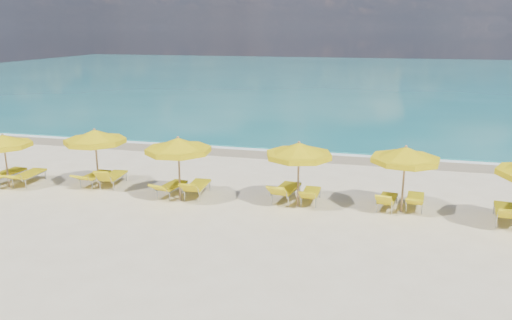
# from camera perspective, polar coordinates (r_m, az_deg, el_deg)

# --- Properties ---
(ground_plane) EXTENTS (120.00, 120.00, 0.00)m
(ground_plane) POSITION_cam_1_polar(r_m,az_deg,el_deg) (17.55, -1.21, -5.01)
(ground_plane) COLOR beige
(ocean) EXTENTS (120.00, 80.00, 0.30)m
(ocean) POSITION_cam_1_polar(r_m,az_deg,el_deg) (64.33, 10.38, 9.32)
(ocean) COLOR #13686C
(ocean) RESTS_ON ground
(wet_sand_band) EXTENTS (120.00, 2.60, 0.01)m
(wet_sand_band) POSITION_cam_1_polar(r_m,az_deg,el_deg) (24.45, 3.40, 0.72)
(wet_sand_band) COLOR tan
(wet_sand_band) RESTS_ON ground
(foam_line) EXTENTS (120.00, 1.20, 0.03)m
(foam_line) POSITION_cam_1_polar(r_m,az_deg,el_deg) (25.22, 3.75, 1.16)
(foam_line) COLOR white
(foam_line) RESTS_ON ground
(whitecap_near) EXTENTS (14.00, 0.36, 0.05)m
(whitecap_near) POSITION_cam_1_polar(r_m,az_deg,el_deg) (35.02, -3.29, 5.04)
(whitecap_near) COLOR white
(whitecap_near) RESTS_ON ground
(whitecap_far) EXTENTS (18.00, 0.30, 0.05)m
(whitecap_far) POSITION_cam_1_polar(r_m,az_deg,el_deg) (40.50, 19.25, 5.58)
(whitecap_far) COLOR white
(whitecap_far) RESTS_ON ground
(umbrella_1) EXTENTS (2.57, 2.57, 2.11)m
(umbrella_1) POSITION_cam_1_polar(r_m,az_deg,el_deg) (21.18, -26.91, 1.90)
(umbrella_1) COLOR #A87F54
(umbrella_1) RESTS_ON ground
(umbrella_2) EXTENTS (2.97, 2.97, 2.34)m
(umbrella_2) POSITION_cam_1_polar(r_m,az_deg,el_deg) (19.69, -17.94, 2.50)
(umbrella_2) COLOR #A87F54
(umbrella_2) RESTS_ON ground
(umbrella_3) EXTENTS (2.90, 2.90, 2.35)m
(umbrella_3) POSITION_cam_1_polar(r_m,az_deg,el_deg) (17.51, -8.88, 1.61)
(umbrella_3) COLOR #A87F54
(umbrella_3) RESTS_ON ground
(umbrella_4) EXTENTS (2.52, 2.52, 2.31)m
(umbrella_4) POSITION_cam_1_polar(r_m,az_deg,el_deg) (16.79, 4.92, 1.04)
(umbrella_4) COLOR #A87F54
(umbrella_4) RESTS_ON ground
(umbrella_5) EXTENTS (2.72, 2.72, 2.29)m
(umbrella_5) POSITION_cam_1_polar(r_m,az_deg,el_deg) (16.92, 16.71, 0.51)
(umbrella_5) COLOR #A87F54
(umbrella_5) RESTS_ON ground
(lounger_1_left) EXTENTS (0.86, 2.01, 0.87)m
(lounger_1_left) POSITION_cam_1_polar(r_m,az_deg,el_deg) (22.11, -26.67, -1.76)
(lounger_1_left) COLOR #A5A8AD
(lounger_1_left) RESTS_ON ground
(lounger_1_right) EXTENTS (0.71, 1.99, 0.71)m
(lounger_1_right) POSITION_cam_1_polar(r_m,az_deg,el_deg) (21.60, -24.55, -1.91)
(lounger_1_right) COLOR #A5A8AD
(lounger_1_right) RESTS_ON ground
(lounger_2_left) EXTENTS (0.72, 1.86, 0.69)m
(lounger_2_left) POSITION_cam_1_polar(r_m,az_deg,el_deg) (20.58, -17.94, -2.10)
(lounger_2_left) COLOR #A5A8AD
(lounger_2_left) RESTS_ON ground
(lounger_2_right) EXTENTS (0.77, 1.82, 0.89)m
(lounger_2_right) POSITION_cam_1_polar(r_m,az_deg,el_deg) (20.23, -16.01, -2.20)
(lounger_2_right) COLOR #A5A8AD
(lounger_2_right) RESTS_ON ground
(lounger_3_left) EXTENTS (0.83, 1.85, 0.72)m
(lounger_3_left) POSITION_cam_1_polar(r_m,az_deg,el_deg) (18.59, -9.65, -3.38)
(lounger_3_left) COLOR #A5A8AD
(lounger_3_left) RESTS_ON ground
(lounger_3_right) EXTENTS (0.73, 1.94, 0.84)m
(lounger_3_right) POSITION_cam_1_polar(r_m,az_deg,el_deg) (18.36, -6.74, -3.42)
(lounger_3_right) COLOR #A5A8AD
(lounger_3_right) RESTS_ON ground
(lounger_4_left) EXTENTS (0.94, 2.08, 0.87)m
(lounger_4_left) POSITION_cam_1_polar(r_m,az_deg,el_deg) (17.84, 3.43, -3.86)
(lounger_4_left) COLOR #A5A8AD
(lounger_4_left) RESTS_ON ground
(lounger_4_right) EXTENTS (0.59, 1.72, 0.73)m
(lounger_4_right) POSITION_cam_1_polar(r_m,az_deg,el_deg) (17.69, 6.26, -4.21)
(lounger_4_right) COLOR #A5A8AD
(lounger_4_right) RESTS_ON ground
(lounger_5_left) EXTENTS (0.80, 1.69, 0.77)m
(lounger_5_left) POSITION_cam_1_polar(r_m,az_deg,el_deg) (17.59, 14.73, -4.76)
(lounger_5_left) COLOR #A5A8AD
(lounger_5_left) RESTS_ON ground
(lounger_5_right) EXTENTS (0.73, 1.78, 0.69)m
(lounger_5_right) POSITION_cam_1_polar(r_m,az_deg,el_deg) (17.87, 17.71, -4.66)
(lounger_5_right) COLOR #A5A8AD
(lounger_5_right) RESTS_ON ground
(lounger_6_left) EXTENTS (0.90, 2.03, 0.86)m
(lounger_6_left) POSITION_cam_1_polar(r_m,az_deg,el_deg) (17.65, 26.62, -5.70)
(lounger_6_left) COLOR #A5A8AD
(lounger_6_left) RESTS_ON ground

